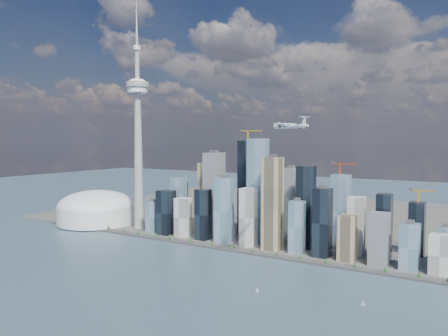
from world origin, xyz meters
The scene contains 10 objects.
ground centered at (0.00, 0.00, 0.00)m, with size 4000.00×4000.00×0.00m, color #35505C.
seawall centered at (0.00, 250.00, 2.00)m, with size 1100.00×22.00×4.00m, color #383838.
land centered at (0.00, 700.00, 1.50)m, with size 1400.00×900.00×3.00m, color #4C4C47.
shoreline_trees centered at (0.00, 250.00, 8.78)m, with size 960.53×7.20×8.80m.
skyscraper_cluster centered at (59.62, 336.82, 74.97)m, with size 736.00×142.00×242.66m.
needle_tower centered at (-300.00, 310.00, 235.84)m, with size 56.00×56.00×550.50m.
dome_stadium centered at (-440.00, 300.00, 39.44)m, with size 200.00×200.00×86.00m.
airplane centered at (169.47, 148.19, 244.13)m, with size 70.79×63.14×17.50m.
sailboat_west centered at (155.71, 65.20, 2.60)m, with size 5.84×1.76×8.11m.
sailboat_east centered at (300.60, 94.14, 3.04)m, with size 6.77×3.54×9.46m.
Camera 1 is at (442.03, -490.21, 222.97)m, focal length 35.00 mm.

